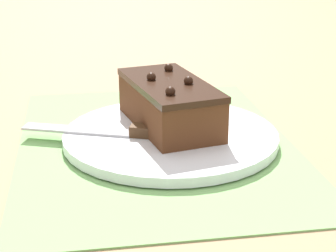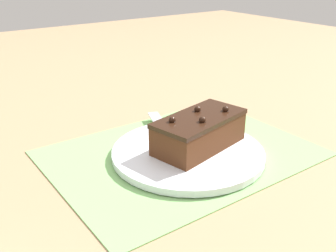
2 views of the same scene
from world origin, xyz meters
name	(u,v)px [view 2 (image 2 of 2)]	position (x,y,z in m)	size (l,w,h in m)	color
ground_plane	(181,153)	(0.00, 0.00, 0.00)	(3.00, 3.00, 0.00)	#9E7F5B
placemat_woven	(181,152)	(0.00, 0.00, 0.00)	(0.46, 0.34, 0.00)	#7AB266
cake_plate	(188,152)	(0.00, 0.02, 0.01)	(0.27, 0.27, 0.01)	white
chocolate_cake	(199,131)	(-0.02, 0.02, 0.05)	(0.19, 0.12, 0.07)	#512D19
serving_knife	(169,137)	(0.00, -0.03, 0.02)	(0.09, 0.20, 0.01)	#472D19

